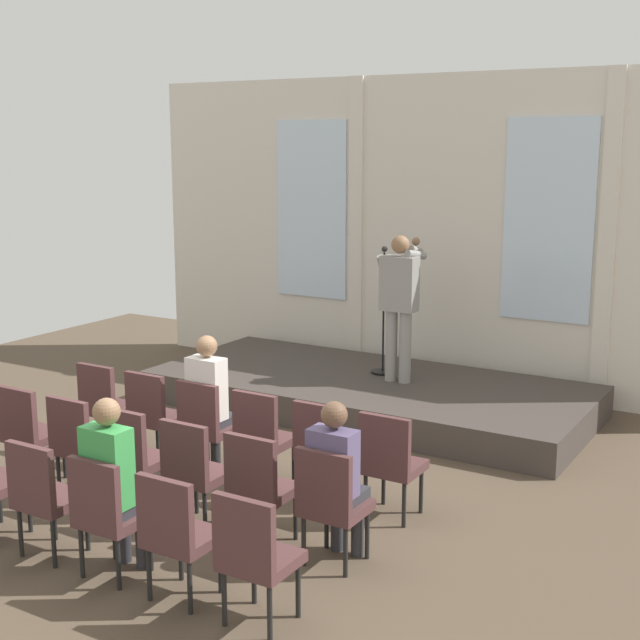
% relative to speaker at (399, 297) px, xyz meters
% --- Properties ---
extents(ground_plane, '(13.13, 13.13, 0.00)m').
position_rel_speaker_xyz_m(ground_plane, '(-0.34, -3.67, -1.37)').
color(ground_plane, brown).
extents(rear_partition, '(8.25, 0.14, 3.97)m').
position_rel_speaker_xyz_m(rear_partition, '(-0.31, 1.37, 0.63)').
color(rear_partition, silver).
rests_on(rear_partition, ground).
extents(stage_platform, '(5.18, 2.31, 0.36)m').
position_rel_speaker_xyz_m(stage_platform, '(-0.34, -0.08, -1.19)').
color(stage_platform, '#3F3833').
rests_on(stage_platform, ground).
extents(speaker, '(0.50, 0.69, 1.72)m').
position_rel_speaker_xyz_m(speaker, '(0.00, 0.00, 0.00)').
color(speaker, gray).
rests_on(speaker, stage_platform).
extents(mic_stand, '(0.28, 0.28, 1.55)m').
position_rel_speaker_xyz_m(mic_stand, '(-0.32, 0.23, -0.67)').
color(mic_stand, black).
rests_on(mic_stand, stage_platform).
extents(chair_r0_c0, '(0.46, 0.44, 0.94)m').
position_rel_speaker_xyz_m(chair_r0_c0, '(-1.96, -2.81, -0.83)').
color(chair_r0_c0, black).
rests_on(chair_r0_c0, ground).
extents(chair_r0_c1, '(0.46, 0.44, 0.94)m').
position_rel_speaker_xyz_m(chair_r0_c1, '(-1.31, -2.81, -0.83)').
color(chair_r0_c1, black).
rests_on(chair_r0_c1, ground).
extents(chair_r0_c2, '(0.46, 0.44, 0.94)m').
position_rel_speaker_xyz_m(chair_r0_c2, '(-0.66, -2.81, -0.83)').
color(chair_r0_c2, black).
rests_on(chair_r0_c2, ground).
extents(audience_r0_c2, '(0.36, 0.39, 1.36)m').
position_rel_speaker_xyz_m(audience_r0_c2, '(-0.66, -2.73, -0.61)').
color(audience_r0_c2, '#2D2D33').
rests_on(audience_r0_c2, ground).
extents(chair_r0_c3, '(0.46, 0.44, 0.94)m').
position_rel_speaker_xyz_m(chair_r0_c3, '(-0.01, -2.81, -0.83)').
color(chair_r0_c3, black).
rests_on(chair_r0_c3, ground).
extents(chair_r0_c4, '(0.46, 0.44, 0.94)m').
position_rel_speaker_xyz_m(chair_r0_c4, '(0.63, -2.81, -0.83)').
color(chair_r0_c4, black).
rests_on(chair_r0_c4, ground).
extents(chair_r0_c5, '(0.46, 0.44, 0.94)m').
position_rel_speaker_xyz_m(chair_r0_c5, '(1.28, -2.81, -0.83)').
color(chair_r0_c5, black).
rests_on(chair_r0_c5, ground).
extents(chair_r1_c0, '(0.46, 0.44, 0.94)m').
position_rel_speaker_xyz_m(chair_r1_c0, '(-1.96, -3.80, -0.83)').
color(chair_r1_c0, black).
rests_on(chair_r1_c0, ground).
extents(chair_r1_c1, '(0.46, 0.44, 0.94)m').
position_rel_speaker_xyz_m(chair_r1_c1, '(-1.31, -3.80, -0.83)').
color(chair_r1_c1, black).
rests_on(chair_r1_c1, ground).
extents(chair_r1_c2, '(0.46, 0.44, 0.94)m').
position_rel_speaker_xyz_m(chair_r1_c2, '(-0.66, -3.80, -0.83)').
color(chair_r1_c2, black).
rests_on(chair_r1_c2, ground).
extents(chair_r1_c3, '(0.46, 0.44, 0.94)m').
position_rel_speaker_xyz_m(chair_r1_c3, '(-0.01, -3.80, -0.83)').
color(chair_r1_c3, black).
rests_on(chair_r1_c3, ground).
extents(chair_r1_c4, '(0.46, 0.44, 0.94)m').
position_rel_speaker_xyz_m(chair_r1_c4, '(0.63, -3.80, -0.83)').
color(chair_r1_c4, black).
rests_on(chair_r1_c4, ground).
extents(chair_r1_c5, '(0.46, 0.44, 0.94)m').
position_rel_speaker_xyz_m(chair_r1_c5, '(1.28, -3.80, -0.83)').
color(chair_r1_c5, black).
rests_on(chair_r1_c5, ground).
extents(audience_r1_c5, '(0.36, 0.39, 1.28)m').
position_rel_speaker_xyz_m(audience_r1_c5, '(1.28, -3.71, -0.66)').
color(audience_r1_c5, '#2D2D33').
rests_on(audience_r1_c5, ground).
extents(chair_r2_c2, '(0.46, 0.44, 0.94)m').
position_rel_speaker_xyz_m(chair_r2_c2, '(-0.66, -4.79, -0.83)').
color(chair_r2_c2, black).
rests_on(chair_r2_c2, ground).
extents(chair_r2_c3, '(0.46, 0.44, 0.94)m').
position_rel_speaker_xyz_m(chair_r2_c3, '(-0.01, -4.79, -0.83)').
color(chair_r2_c3, black).
rests_on(chair_r2_c3, ground).
extents(audience_r2_c3, '(0.36, 0.39, 1.36)m').
position_rel_speaker_xyz_m(audience_r2_c3, '(-0.01, -4.71, -0.61)').
color(audience_r2_c3, '#2D2D33').
rests_on(audience_r2_c3, ground).
extents(chair_r2_c4, '(0.46, 0.44, 0.94)m').
position_rel_speaker_xyz_m(chair_r2_c4, '(0.63, -4.79, -0.83)').
color(chair_r2_c4, black).
rests_on(chair_r2_c4, ground).
extents(chair_r2_c5, '(0.46, 0.44, 0.94)m').
position_rel_speaker_xyz_m(chair_r2_c5, '(1.28, -4.79, -0.83)').
color(chair_r2_c5, black).
rests_on(chair_r2_c5, ground).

